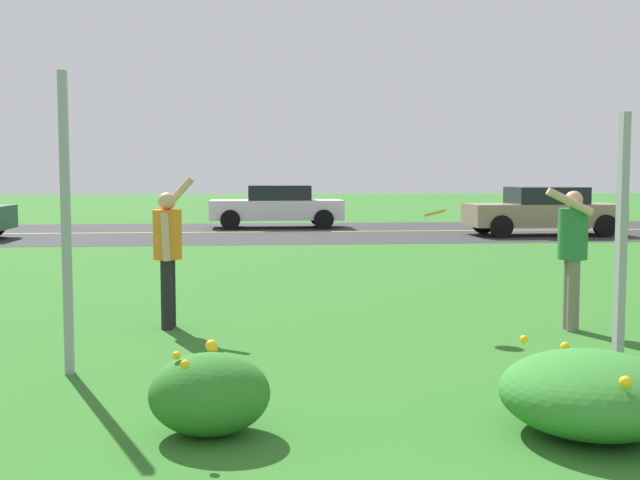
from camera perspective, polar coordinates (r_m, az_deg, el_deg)
name	(u,v)px	position (r m, az deg, el deg)	size (l,w,h in m)	color
ground_plane	(301,284)	(13.41, -1.37, -3.14)	(120.00, 120.00, 0.00)	#2D6B23
highway_strip	(275,232)	(25.26, -3.23, 0.58)	(120.00, 9.21, 0.01)	#2D2D30
highway_center_stripe	(275,232)	(25.26, -3.23, 0.59)	(120.00, 0.16, 0.00)	yellow
daylily_clump_near_camera	(210,394)	(5.77, -7.91, -10.85)	(0.86, 0.73, 0.64)	#2D7526
daylily_clump_front_center	(591,393)	(6.04, 18.85, -10.33)	(1.29, 1.31, 0.61)	#337F2D
sign_post_near_path	(66,224)	(7.60, -17.71, 1.08)	(0.07, 0.10, 2.76)	#93969B
sign_post_by_roadside	(621,248)	(7.50, 20.73, -0.54)	(0.07, 0.10, 2.38)	#93969B
person_thrower_orange_shirt	(168,247)	(9.62, -10.83, -0.48)	(0.49, 0.51, 1.81)	orange
person_catcher_green_shirt	(572,247)	(9.78, 17.59, -0.47)	(0.57, 0.51, 1.69)	#287038
frisbee_orange	(435,213)	(9.61, 8.23, 1.92)	(0.27, 0.27, 0.12)	orange
car_tan_center_left	(543,211)	(24.77, 15.68, 2.03)	(4.50, 2.00, 1.45)	#937F60
car_white_center_right	(277,206)	(27.29, -3.10, 2.43)	(4.50, 2.00, 1.45)	silver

